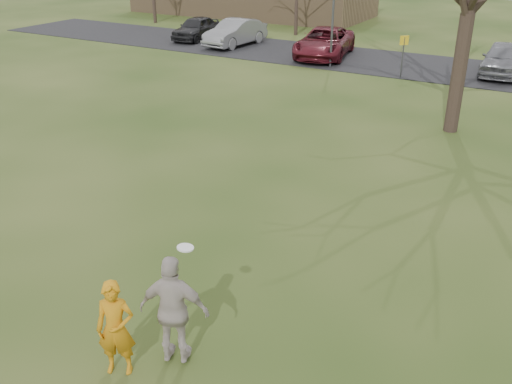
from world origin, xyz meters
TOP-DOWN VIEW (x-y plane):
  - ground at (0.00, 0.00)m, footprint 120.00×120.00m
  - parking_strip at (0.00, 25.00)m, footprint 62.00×6.50m
  - player_defender at (-0.03, -0.60)m, footprint 0.77×0.68m
  - car_0 at (-16.89, 25.51)m, footprint 2.17×4.47m
  - car_1 at (-13.52, 24.98)m, footprint 2.08×4.97m
  - car_2 at (-7.32, 24.65)m, footprint 3.69×6.17m
  - car_4 at (2.22, 25.08)m, footprint 2.12×4.74m
  - catching_play at (0.69, 0.06)m, footprint 1.29×0.87m
  - sign_yellow at (-2.00, 22.00)m, footprint 0.35×0.35m

SIDE VIEW (x-z plane):
  - ground at x=0.00m, z-range 0.00..0.00m
  - parking_strip at x=0.00m, z-range 0.00..0.04m
  - car_0 at x=-16.89m, z-range 0.04..1.51m
  - car_4 at x=2.22m, z-range 0.04..1.62m
  - car_1 at x=-13.52m, z-range 0.04..1.64m
  - car_2 at x=-7.32m, z-range 0.04..1.65m
  - player_defender at x=-0.03m, z-range 0.00..1.77m
  - catching_play at x=0.69m, z-range -0.05..2.23m
  - sign_yellow at x=-2.00m, z-range 0.41..2.49m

